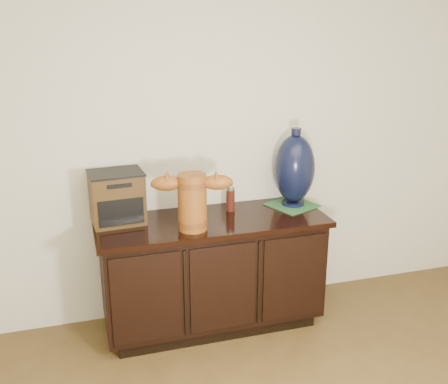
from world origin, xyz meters
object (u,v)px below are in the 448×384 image
object	(u,v)px
lamp_base	(294,169)
terracotta_vessel	(192,199)
sideboard	(212,272)
tv_radio	(117,197)
spray_can	(230,199)

from	to	relation	value
lamp_base	terracotta_vessel	bearing A→B (deg)	-163.80
sideboard	lamp_base	world-z (taller)	lamp_base
tv_radio	spray_can	distance (m)	0.73
tv_radio	spray_can	bearing A→B (deg)	-4.70
lamp_base	spray_can	world-z (taller)	lamp_base
terracotta_vessel	spray_can	bearing A→B (deg)	50.88
terracotta_vessel	spray_can	size ratio (longest dim) A/B	2.93
spray_can	sideboard	bearing A→B (deg)	-143.74
lamp_base	tv_radio	bearing A→B (deg)	178.56
tv_radio	lamp_base	bearing A→B (deg)	-5.90
sideboard	terracotta_vessel	distance (m)	0.60
lamp_base	spray_can	xyz separation A→B (m)	(-0.44, 0.03, -0.18)
terracotta_vessel	lamp_base	distance (m)	0.78
terracotta_vessel	tv_radio	world-z (taller)	terracotta_vessel
sideboard	lamp_base	xyz separation A→B (m)	(0.60, 0.09, 0.63)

